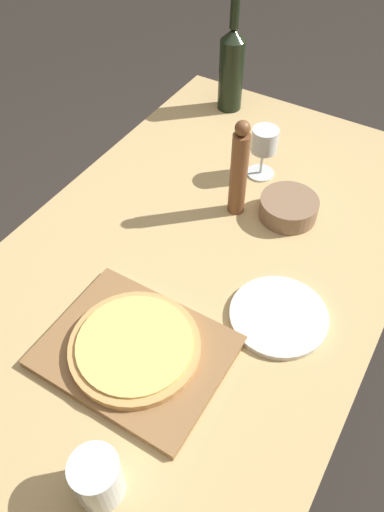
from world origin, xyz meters
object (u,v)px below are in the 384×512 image
Objects in this scene: wine_bottle at (231,68)px; wine_glass at (264,143)px; pizza at (135,346)px; small_bowl at (289,208)px; pepper_mill at (239,171)px.

wine_glass is (0.25, -0.27, -0.03)m from wine_bottle.
pizza is at bearing -73.36° from wine_bottle.
pizza is 1.79× the size of small_bowl.
pepper_mill is (-0.03, 0.50, 0.10)m from pizza.
wine_glass is at bearing 93.00° from pizza.
wine_bottle is at bearing 106.64° from pizza.
wine_glass is at bearing 138.49° from small_bowl.
wine_glass reaches higher than small_bowl.
pepper_mill reaches higher than wine_glass.
pepper_mill is at bearing -59.78° from wine_bottle.
small_bowl is (0.13, 0.05, -0.11)m from pepper_mill.
pepper_mill is at bearing -158.40° from small_bowl.
wine_bottle reaches higher than pepper_mill.
wine_bottle is 0.36m from wine_glass.
pizza is 1.00× the size of pepper_mill.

